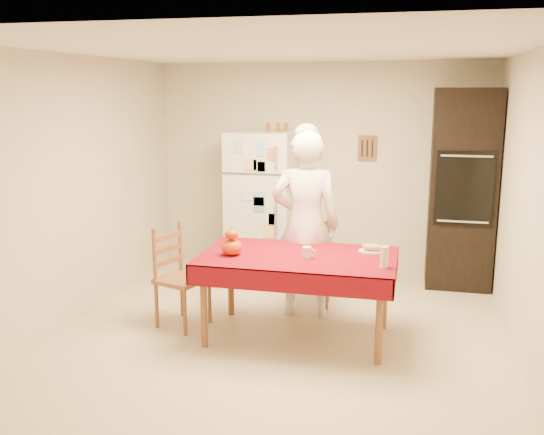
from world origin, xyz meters
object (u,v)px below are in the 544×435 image
(oven_cabinet, at_px, (462,189))
(bread_plate, at_px, (372,251))
(dining_table, at_px, (298,263))
(chair_far, at_px, (310,257))
(wine_glass, at_px, (384,257))
(pumpkin_lower, at_px, (232,247))
(chair_left, at_px, (177,272))
(refrigerator, at_px, (262,203))
(coffee_mug, at_px, (307,253))
(seated_woman, at_px, (305,225))

(oven_cabinet, xyz_separation_m, bread_plate, (-0.86, -1.67, -0.33))
(dining_table, distance_m, chair_far, 0.87)
(oven_cabinet, distance_m, wine_glass, 2.25)
(oven_cabinet, xyz_separation_m, pumpkin_lower, (-2.04, -2.03, -0.27))
(chair_far, distance_m, pumpkin_lower, 1.15)
(wine_glass, bearing_deg, oven_cabinet, 71.04)
(chair_far, bearing_deg, pumpkin_lower, -124.64)
(dining_table, bearing_deg, pumpkin_lower, -167.26)
(bread_plate, bearing_deg, chair_far, 137.30)
(chair_far, bearing_deg, chair_left, -150.67)
(chair_far, height_order, wine_glass, chair_far)
(refrigerator, bearing_deg, chair_far, -52.93)
(bread_plate, bearing_deg, dining_table, -159.16)
(chair_far, bearing_deg, dining_table, -93.66)
(oven_cabinet, xyz_separation_m, wine_glass, (-0.73, -2.12, -0.25))
(oven_cabinet, relative_size, chair_left, 2.32)
(dining_table, relative_size, chair_left, 1.79)
(coffee_mug, bearing_deg, wine_glass, -11.28)
(pumpkin_lower, xyz_separation_m, wine_glass, (1.32, -0.08, 0.02))
(dining_table, height_order, coffee_mug, coffee_mug)
(refrigerator, bearing_deg, dining_table, -66.66)
(chair_far, bearing_deg, wine_glass, -59.36)
(seated_woman, xyz_separation_m, bread_plate, (0.66, -0.33, -0.14))
(dining_table, relative_size, chair_far, 1.79)
(oven_cabinet, relative_size, coffee_mug, 22.00)
(dining_table, bearing_deg, chair_left, 177.66)
(wine_glass, bearing_deg, pumpkin_lower, 176.37)
(refrigerator, height_order, bread_plate, refrigerator)
(refrigerator, distance_m, oven_cabinet, 2.29)
(oven_cabinet, xyz_separation_m, chair_far, (-1.52, -1.06, -0.59))
(dining_table, bearing_deg, wine_glass, -15.67)
(wine_glass, bearing_deg, refrigerator, 126.91)
(chair_left, relative_size, seated_woman, 0.52)
(oven_cabinet, relative_size, dining_table, 1.29)
(chair_left, height_order, bread_plate, chair_left)
(dining_table, xyz_separation_m, chair_far, (-0.04, 0.84, -0.18))
(dining_table, xyz_separation_m, wine_glass, (0.75, -0.21, 0.16))
(chair_far, xyz_separation_m, coffee_mug, (0.13, -0.92, 0.30))
(chair_far, xyz_separation_m, chair_left, (-1.12, -0.80, 0.00))
(dining_table, bearing_deg, seated_woman, 93.87)
(oven_cabinet, distance_m, bread_plate, 1.90)
(bread_plate, bearing_deg, oven_cabinet, 62.81)
(seated_woman, distance_m, bread_plate, 0.75)
(chair_far, bearing_deg, refrigerator, 120.94)
(chair_left, bearing_deg, chair_far, -35.87)
(pumpkin_lower, bearing_deg, seated_woman, 52.82)
(seated_woman, relative_size, bread_plate, 7.56)
(refrigerator, xyz_separation_m, oven_cabinet, (2.28, 0.05, 0.25))
(seated_woman, bearing_deg, coffee_mug, 96.47)
(oven_cabinet, distance_m, coffee_mug, 2.44)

